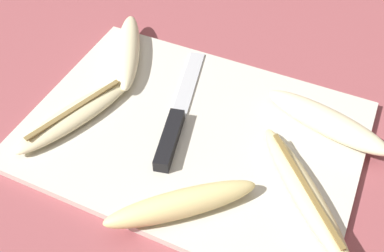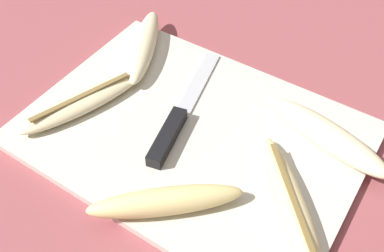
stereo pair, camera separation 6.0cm
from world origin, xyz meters
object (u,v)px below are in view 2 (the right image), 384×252
object	(u,v)px
banana_ripe_center	(292,206)
banana_cream_curved	(82,102)
banana_golden_short	(165,201)
banana_pale_long	(144,45)
knife	(175,124)
banana_bright_far	(329,137)

from	to	relation	value
banana_ripe_center	banana_cream_curved	xyz separation A→B (m)	(-0.32, -0.01, -0.00)
banana_ripe_center	banana_golden_short	distance (m)	0.15
banana_cream_curved	banana_golden_short	bearing A→B (deg)	-20.09
banana_ripe_center	banana_golden_short	size ratio (longest dim) A/B	1.11
banana_ripe_center	banana_pale_long	distance (m)	0.35
knife	banana_golden_short	world-z (taller)	banana_golden_short
knife	banana_cream_curved	world-z (taller)	banana_cream_curved
banana_ripe_center	banana_golden_short	world-z (taller)	banana_golden_short
banana_bright_far	banana_pale_long	bearing A→B (deg)	176.47
banana_ripe_center	banana_bright_far	xyz separation A→B (m)	(-0.00, 0.12, 0.00)
banana_pale_long	banana_ripe_center	bearing A→B (deg)	-23.56
knife	banana_golden_short	size ratio (longest dim) A/B	1.49
banana_ripe_center	banana_pale_long	xyz separation A→B (m)	(-0.32, 0.14, 0.00)
banana_pale_long	banana_cream_curved	bearing A→B (deg)	-89.40
banana_cream_curved	banana_golden_short	size ratio (longest dim) A/B	1.22
banana_ripe_center	banana_bright_far	distance (m)	0.12
banana_bright_far	banana_golden_short	size ratio (longest dim) A/B	1.16
banana_ripe_center	knife	bearing A→B (deg)	170.01
banana_bright_far	banana_pale_long	xyz separation A→B (m)	(-0.32, 0.02, -0.00)
banana_bright_far	knife	bearing A→B (deg)	-154.87
knife	banana_golden_short	xyz separation A→B (m)	(0.06, -0.11, 0.01)
knife	banana_golden_short	distance (m)	0.13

